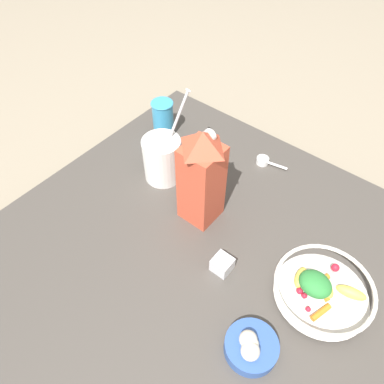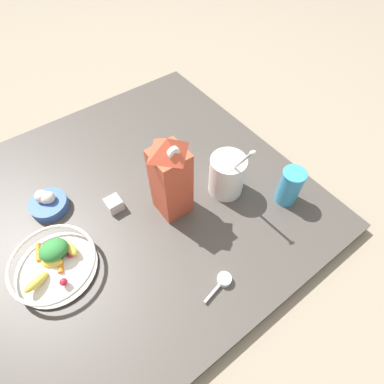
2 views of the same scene
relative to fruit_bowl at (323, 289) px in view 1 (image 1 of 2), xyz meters
The scene contains 9 objects.
ground_plane 0.32m from the fruit_bowl, 16.10° to the left, with size 6.00×6.00×0.00m, color gray.
countertop 0.31m from the fruit_bowl, 16.10° to the left, with size 1.04×1.04×0.04m.
fruit_bowl is the anchor object (origin of this frame).
milk_carton 0.39m from the fruit_bowl, ahead, with size 0.09×0.09×0.29m.
yogurt_tub 0.56m from the fruit_bowl, ahead, with size 0.11×0.16×0.27m.
drinking_cup 0.71m from the fruit_bowl, 17.07° to the right, with size 0.07×0.07×0.13m.
spice_jar 0.24m from the fruit_bowl, 20.52° to the left, with size 0.05×0.05×0.04m.
measuring_scoop 0.45m from the fruit_bowl, 41.56° to the right, with size 0.10×0.04×0.02m.
garlic_bowl 0.22m from the fruit_bowl, 74.30° to the left, with size 0.12×0.12×0.07m.
Camera 1 is at (-0.32, 0.41, 0.86)m, focal length 35.00 mm.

